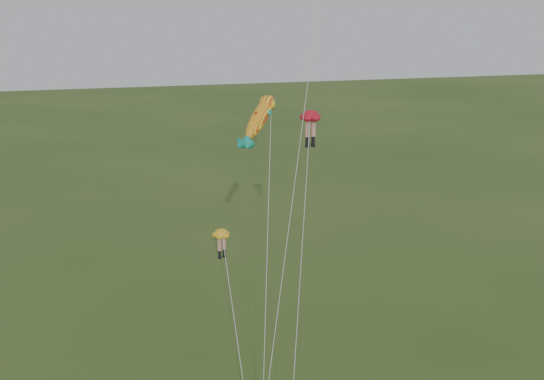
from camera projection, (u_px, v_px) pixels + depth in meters
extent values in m
cylinder|color=silver|center=(297.00, 166.00, 32.03)|extent=(7.86, 13.46, 24.66)
ellipsoid|color=red|center=(311.00, 115.00, 33.81)|extent=(1.42, 1.42, 0.62)
cylinder|color=tan|center=(307.00, 129.00, 33.94)|extent=(0.27, 0.27, 0.94)
cylinder|color=black|center=(307.00, 141.00, 34.14)|extent=(0.21, 0.21, 0.47)
cube|color=black|center=(307.00, 146.00, 34.23)|extent=(0.20, 0.30, 0.14)
cylinder|color=tan|center=(313.00, 128.00, 34.09)|extent=(0.27, 0.27, 0.94)
cylinder|color=black|center=(313.00, 140.00, 34.29)|extent=(0.21, 0.21, 0.47)
cube|color=black|center=(313.00, 146.00, 34.38)|extent=(0.20, 0.30, 0.14)
cylinder|color=silver|center=(300.00, 272.00, 30.77)|extent=(4.24, 9.86, 14.92)
ellipsoid|color=gold|center=(221.00, 233.00, 31.89)|extent=(1.27, 1.27, 0.48)
cylinder|color=tan|center=(219.00, 244.00, 31.96)|extent=(0.21, 0.21, 0.73)
cylinder|color=black|center=(220.00, 254.00, 32.12)|extent=(0.17, 0.17, 0.37)
cube|color=black|center=(220.00, 258.00, 32.18)|extent=(0.20, 0.24, 0.11)
cylinder|color=tan|center=(224.00, 243.00, 32.14)|extent=(0.21, 0.21, 0.73)
cylinder|color=black|center=(224.00, 252.00, 32.29)|extent=(0.17, 0.17, 0.37)
cube|color=black|center=(224.00, 256.00, 32.36)|extent=(0.20, 0.24, 0.11)
cylinder|color=silver|center=(239.00, 353.00, 28.77)|extent=(0.33, 9.37, 9.22)
ellipsoid|color=yellow|center=(260.00, 117.00, 30.99)|extent=(2.77, 2.79, 2.59)
sphere|color=yellow|center=(260.00, 117.00, 30.99)|extent=(1.52, 1.53, 1.26)
cone|color=#16917F|center=(260.00, 117.00, 30.99)|extent=(1.31, 1.32, 1.22)
cone|color=#16917F|center=(260.00, 117.00, 30.99)|extent=(1.31, 1.32, 1.22)
cone|color=#16917F|center=(260.00, 117.00, 30.99)|extent=(0.74, 0.74, 0.68)
cone|color=#16917F|center=(260.00, 117.00, 30.99)|extent=(0.74, 0.74, 0.68)
cone|color=#B93713|center=(260.00, 117.00, 30.99)|extent=(0.77, 0.77, 0.66)
cylinder|color=silver|center=(261.00, 277.00, 30.12)|extent=(1.58, 6.11, 15.01)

